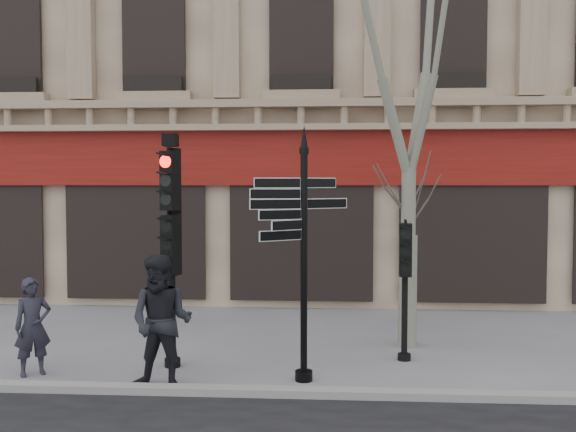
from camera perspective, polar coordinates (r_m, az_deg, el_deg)
name	(u,v)px	position (r m, az deg, el deg)	size (l,w,h in m)	color
ground	(288,368)	(10.72, 0.00, -13.35)	(80.00, 80.00, 0.00)	slate
kerb	(282,392)	(9.37, -0.57, -15.40)	(80.00, 0.25, 0.12)	gray
building	(311,12)	(23.53, 2.06, 17.70)	(28.00, 15.52, 18.00)	#A0846A
fingerpost	(304,210)	(9.63, 1.43, 0.55)	(2.14, 2.14, 3.88)	black
traffic_signal_main	(171,221)	(10.55, -10.34, -0.41)	(0.48, 0.39, 3.80)	black
traffic_signal_secondary	(405,265)	(11.01, 10.36, -4.31)	(0.41, 0.31, 2.33)	black
plane_tree	(410,40)	(12.13, 10.81, 15.15)	(2.99, 2.99, 7.95)	gray
pedestrian_a	(33,327)	(10.91, -21.74, -9.11)	(0.56, 0.37, 1.53)	#22212C
pedestrian_b	(162,322)	(9.64, -11.16, -9.23)	(0.96, 0.75, 1.97)	black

